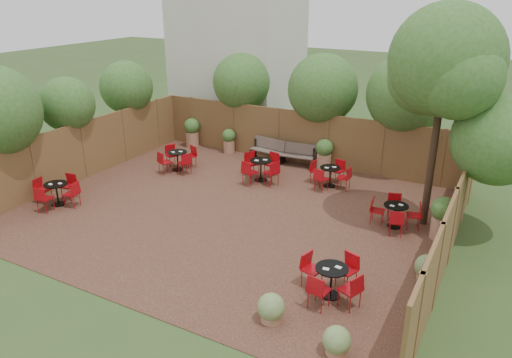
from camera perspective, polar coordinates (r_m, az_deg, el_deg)
The scene contains 13 objects.
ground at distance 14.50m, azimuth -2.68°, elevation -3.97°, with size 80.00×80.00×0.00m, color #354F23.
courtyard_paving at distance 14.49m, azimuth -2.68°, elevation -3.93°, with size 12.00×10.00×0.02m, color #361E16.
fence_back at distance 18.30m, azimuth 5.40°, elevation 4.85°, with size 12.00×0.08×2.00m, color #54391F.
fence_left at distance 17.80m, azimuth -19.55°, elevation 3.17°, with size 0.08×10.00×2.00m, color #54391F.
fence_right at distance 12.35m, azimuth 21.93°, elevation -5.27°, with size 0.08×10.00×2.00m, color #54391F.
neighbour_building at distance 22.36m, azimuth -2.13°, elevation 15.84°, with size 5.00×4.00×8.00m, color beige.
overhang_foliage at distance 16.51m, azimuth -0.77°, elevation 9.37°, with size 15.84×11.07×2.79m.
courtyard_tree at distance 13.34m, azimuth 21.24°, elevation 12.09°, with size 2.94×2.87×5.97m.
park_bench_left at distance 18.63m, azimuth 1.44°, elevation 3.50°, with size 1.44×0.64×0.86m.
park_bench_right at distance 18.14m, azimuth 4.82°, elevation 2.90°, with size 1.40×0.57×0.84m.
bistro_tables at distance 14.92m, azimuth -0.94°, elevation -1.39°, with size 10.84×7.31×0.85m.
planters at distance 17.31m, azimuth 3.62°, elevation 2.63°, with size 11.12×4.08×1.18m.
low_shrubs at distance 10.37m, azimuth 10.81°, elevation -13.90°, with size 2.99×3.85×0.60m.
Camera 1 is at (6.84, -11.14, 6.27)m, focal length 34.12 mm.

